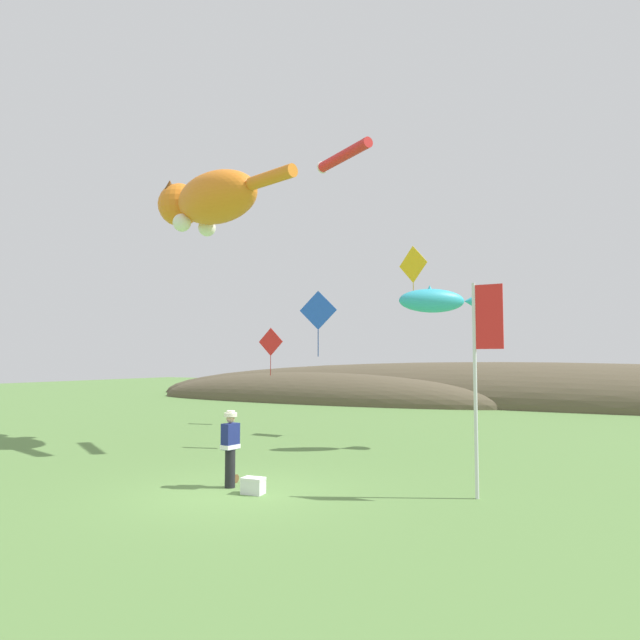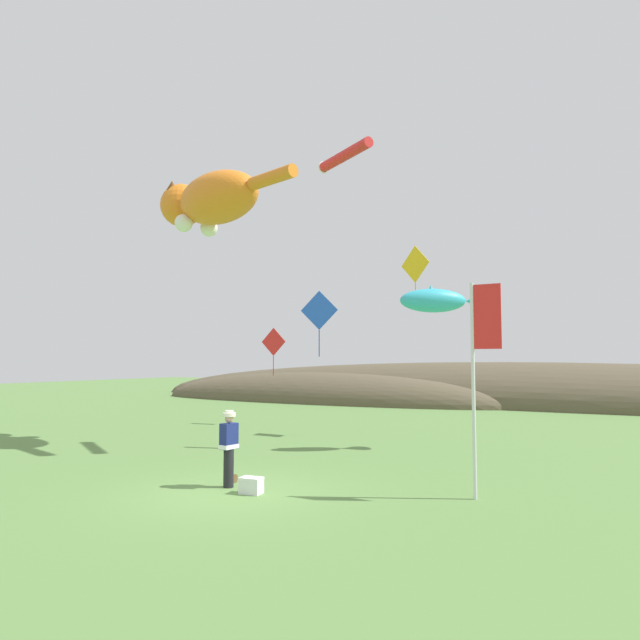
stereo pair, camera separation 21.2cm
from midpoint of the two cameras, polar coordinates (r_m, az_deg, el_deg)
ground_plane at (r=13.49m, az=-8.39°, el=-16.66°), size 120.00×120.00×0.00m
distant_hill_ridge at (r=40.25m, az=15.36°, el=-8.04°), size 60.12×12.66×5.57m
festival_attendant at (r=13.80m, az=-8.66°, el=-12.34°), size 0.30×0.44×1.77m
kite_spool at (r=14.44m, az=-8.25°, el=-15.39°), size 0.13×0.21×0.21m
picnic_cooler at (r=13.24m, az=-6.42°, el=-16.12°), size 0.53×0.39×0.36m
festival_banner_pole at (r=12.79m, az=16.13°, el=-3.49°), size 0.66×0.08×4.65m
kite_giant_cat at (r=21.70m, az=-10.68°, el=11.61°), size 7.04×2.92×2.18m
kite_fish_windsock at (r=19.44m, az=12.47°, el=1.92°), size 2.87×2.45×0.92m
kite_tube_streamer at (r=20.22m, az=2.74°, el=16.08°), size 2.68×1.76×0.44m
kite_diamond_red at (r=26.38m, az=-4.44°, el=-2.22°), size 1.30×0.06×2.20m
kite_diamond_blue at (r=19.27m, az=0.23°, el=0.93°), size 1.31×0.27×2.23m
kite_diamond_gold at (r=22.91m, az=9.76°, el=5.49°), size 1.37×0.59×2.38m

